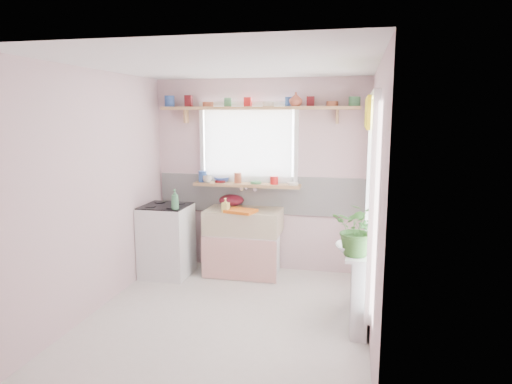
# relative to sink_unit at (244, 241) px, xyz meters

# --- Properties ---
(room) EXTENTS (3.20, 3.20, 3.20)m
(room) POSITION_rel_sink_unit_xyz_m (0.81, -0.43, 0.94)
(room) COLOR silver
(room) RESTS_ON ground
(sink_unit) EXTENTS (0.95, 0.65, 1.11)m
(sink_unit) POSITION_rel_sink_unit_xyz_m (0.00, 0.00, 0.00)
(sink_unit) COLOR white
(sink_unit) RESTS_ON ground
(cooker) EXTENTS (0.58, 0.58, 0.93)m
(cooker) POSITION_rel_sink_unit_xyz_m (-0.95, -0.24, 0.03)
(cooker) COLOR white
(cooker) RESTS_ON ground
(radiator_ledge) EXTENTS (0.22, 0.95, 0.78)m
(radiator_ledge) POSITION_rel_sink_unit_xyz_m (1.45, -1.09, -0.03)
(radiator_ledge) COLOR white
(radiator_ledge) RESTS_ON ground
(windowsill) EXTENTS (1.40, 0.22, 0.04)m
(windowsill) POSITION_rel_sink_unit_xyz_m (-0.00, 0.19, 0.71)
(windowsill) COLOR tan
(windowsill) RESTS_ON room
(pine_shelf) EXTENTS (2.52, 0.24, 0.04)m
(pine_shelf) POSITION_rel_sink_unit_xyz_m (0.15, 0.18, 1.69)
(pine_shelf) COLOR tan
(pine_shelf) RESTS_ON room
(shelf_crockery) EXTENTS (2.47, 0.11, 0.12)m
(shelf_crockery) POSITION_rel_sink_unit_xyz_m (0.13, 0.18, 1.76)
(shelf_crockery) COLOR #3359A5
(shelf_crockery) RESTS_ON pine_shelf
(sill_crockery) EXTENTS (1.35, 0.11, 0.12)m
(sill_crockery) POSITION_rel_sink_unit_xyz_m (-0.05, 0.19, 0.78)
(sill_crockery) COLOR #3359A5
(sill_crockery) RESTS_ON windowsill
(dish_tray) EXTENTS (0.41, 0.34, 0.04)m
(dish_tray) POSITION_rel_sink_unit_xyz_m (0.01, -0.17, 0.44)
(dish_tray) COLOR orange
(dish_tray) RESTS_ON sink_unit
(colander) EXTENTS (0.43, 0.43, 0.15)m
(colander) POSITION_rel_sink_unit_xyz_m (-0.21, 0.21, 0.49)
(colander) COLOR #570F1B
(colander) RESTS_ON sink_unit
(jade_plant) EXTENTS (0.52, 0.47, 0.50)m
(jade_plant) POSITION_rel_sink_unit_xyz_m (1.42, -1.38, 0.59)
(jade_plant) COLOR #356528
(jade_plant) RESTS_ON radiator_ledge
(fruit_bowl) EXTENTS (0.33, 0.33, 0.08)m
(fruit_bowl) POSITION_rel_sink_unit_xyz_m (1.37, -1.31, 0.38)
(fruit_bowl) COLOR white
(fruit_bowl) RESTS_ON radiator_ledge
(herb_pot) EXTENTS (0.12, 0.08, 0.23)m
(herb_pot) POSITION_rel_sink_unit_xyz_m (1.48, -0.94, 0.46)
(herb_pot) COLOR #245A24
(herb_pot) RESTS_ON radiator_ledge
(soap_bottle_sink) EXTENTS (0.10, 0.10, 0.18)m
(soap_bottle_sink) POSITION_rel_sink_unit_xyz_m (-0.18, -0.19, 0.51)
(soap_bottle_sink) COLOR #F1DB6B
(soap_bottle_sink) RESTS_ON sink_unit
(sill_cup) EXTENTS (0.13, 0.13, 0.09)m
(sill_cup) POSITION_rel_sink_unit_xyz_m (-0.52, 0.13, 0.77)
(sill_cup) COLOR beige
(sill_cup) RESTS_ON windowsill
(sill_bowl) EXTENTS (0.26, 0.26, 0.06)m
(sill_bowl) POSITION_rel_sink_unit_xyz_m (-0.35, 0.25, 0.76)
(sill_bowl) COLOR #3656B1
(sill_bowl) RESTS_ON windowsill
(shelf_vase) EXTENTS (0.17, 0.17, 0.17)m
(shelf_vase) POSITION_rel_sink_unit_xyz_m (0.63, 0.13, 1.79)
(shelf_vase) COLOR #AB4D34
(shelf_vase) RESTS_ON pine_shelf
(cooker_bottle) EXTENTS (0.11, 0.11, 0.25)m
(cooker_bottle) POSITION_rel_sink_unit_xyz_m (-0.73, -0.46, 0.61)
(cooker_bottle) COLOR #428555
(cooker_bottle) RESTS_ON cooker
(fruit) EXTENTS (0.20, 0.14, 0.10)m
(fruit) POSITION_rel_sink_unit_xyz_m (1.38, -1.30, 0.44)
(fruit) COLOR #D85F12
(fruit) RESTS_ON fruit_bowl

